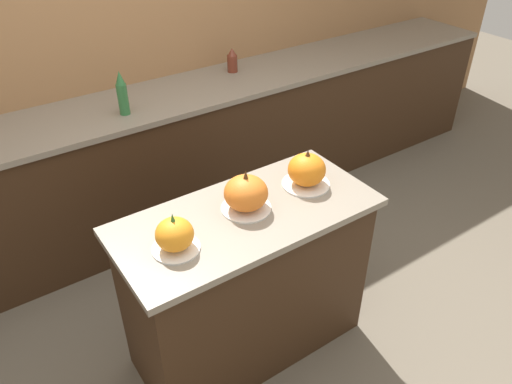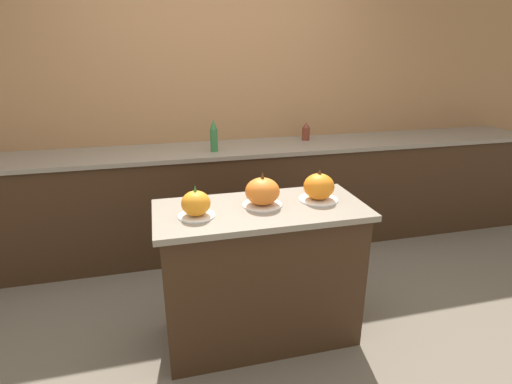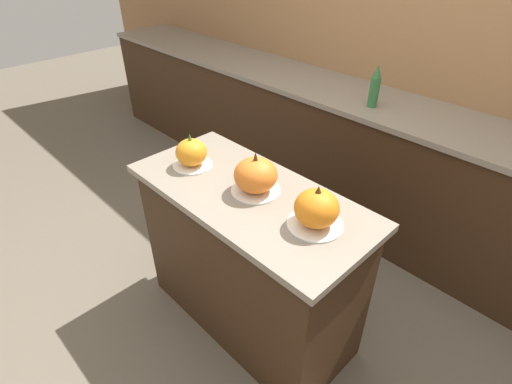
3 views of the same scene
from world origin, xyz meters
name	(u,v)px [view 2 (image 2 of 3)]	position (x,y,z in m)	size (l,w,h in m)	color
ground_plane	(260,334)	(0.00, 0.00, 0.00)	(12.00, 12.00, 0.00)	#665B4C
wall_back	(216,105)	(0.00, 1.59, 1.25)	(8.00, 0.06, 2.50)	#9E7047
kitchen_island	(261,274)	(0.00, 0.00, 0.44)	(1.21, 0.56, 0.88)	#382314
back_counter	(225,199)	(0.00, 1.26, 0.47)	(6.00, 0.60, 0.93)	#382314
pumpkin_cake_left	(196,204)	(-0.37, -0.04, 0.95)	(0.20, 0.20, 0.18)	white
pumpkin_cake_center	(262,192)	(0.02, 0.03, 0.96)	(0.23, 0.23, 0.20)	white
pumpkin_cake_right	(319,187)	(0.36, 0.03, 0.96)	(0.23, 0.23, 0.19)	white
bottle_tall	(214,136)	(-0.09, 1.16, 1.06)	(0.06, 0.06, 0.26)	#2D6B38
bottle_short	(306,131)	(0.79, 1.38, 1.01)	(0.07, 0.07, 0.17)	maroon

